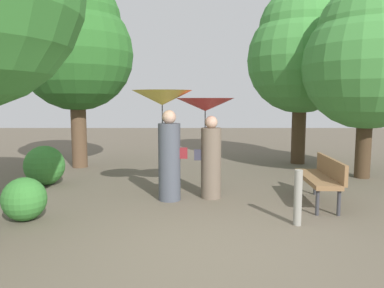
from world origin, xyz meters
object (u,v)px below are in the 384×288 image
Objects in this scene: park_bench at (323,176)px; tree_mid_left at (77,44)px; tree_near_right at (303,50)px; tree_mid_right at (370,55)px; person_left at (167,126)px; person_right at (209,129)px; path_marker_post at (299,198)px.

park_bench is 7.14m from tree_mid_left.
tree_near_right reaches higher than tree_mid_right.
tree_near_right is 2.27m from tree_mid_right.
tree_mid_left is at bearing -121.42° from park_bench.
person_left is at bearing -156.52° from tree_mid_right.
tree_mid_right is at bearing -64.43° from tree_near_right.
tree_mid_left reaches higher than tree_near_right.
tree_mid_right is at bearing -11.13° from tree_mid_left.
tree_mid_left is 1.13× the size of tree_mid_right.
person_right is 0.41× the size of tree_mid_right.
tree_near_right reaches higher than path_marker_post.
tree_mid_right is at bearing 53.41° from path_marker_post.
tree_mid_right is (1.77, 2.26, 2.37)m from park_bench.
person_right is at bearing -99.49° from park_bench.
tree_mid_right reaches higher than person_left.
person_right is 1.24× the size of park_bench.
park_bench is at bearing -34.15° from tree_mid_left.
tree_mid_right is (7.19, -1.42, -0.47)m from tree_mid_left.
park_bench is at bearing -100.25° from person_right.
park_bench is (2.01, -0.44, -0.81)m from person_right.
tree_mid_left reaches higher than path_marker_post.
person_left reaches higher than person_right.
tree_near_right is at bearing 172.07° from park_bench.
path_marker_post is at bearing -138.76° from person_right.
person_left is 0.39× the size of tree_mid_left.
tree_near_right is (2.82, 3.85, 1.93)m from person_right.
person_left is 2.43× the size of path_marker_post.
tree_mid_left is (-3.41, 3.24, 2.03)m from person_right.
tree_near_right reaches higher than park_bench.
tree_mid_left reaches higher than person_right.
tree_mid_left is at bearing 134.29° from path_marker_post.
tree_mid_right reaches higher than person_right.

